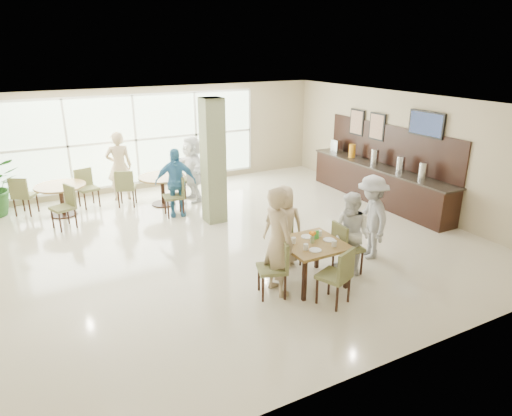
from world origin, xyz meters
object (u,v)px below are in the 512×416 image
teen_left (278,241)px  round_table_left (61,192)px  adult_a (176,182)px  adult_b (192,169)px  adult_standing (119,166)px  teen_far (283,225)px  teen_right (352,234)px  round_table_right (162,182)px  buffet_counter (378,181)px  teen_standing (371,217)px  main_table (312,248)px

teen_left → round_table_left: bearing=21.2°
adult_a → adult_b: (0.75, 0.88, 0.03)m
adult_a → adult_standing: bearing=132.4°
round_table_left → teen_far: (3.32, -4.64, 0.16)m
round_table_left → adult_b: (3.15, -0.40, 0.26)m
teen_far → teen_right: size_ratio=1.01×
round_table_right → adult_standing: adult_standing is taller
buffet_counter → round_table_left: bearing=159.6°
buffet_counter → teen_standing: (-2.45, -2.45, 0.25)m
round_table_right → adult_a: adult_a is taller
main_table → round_table_right: same height
round_table_right → buffet_counter: size_ratio=0.25×
round_table_right → teen_standing: teen_standing is taller
round_table_right → teen_left: (0.33, -5.15, 0.32)m
teen_far → adult_standing: bearing=-52.3°
main_table → teen_right: 0.83m
teen_standing → adult_a: size_ratio=0.99×
teen_far → adult_a: size_ratio=0.92×
teen_far → round_table_right: bearing=-58.8°
round_table_right → buffet_counter: 5.54m
main_table → buffet_counter: 4.90m
teen_far → adult_b: (-0.17, 4.24, 0.10)m
teen_left → teen_right: size_ratio=1.22×
round_table_right → adult_a: 0.94m
round_table_left → buffet_counter: (7.35, -2.74, -0.03)m
teen_left → teen_standing: size_ratio=1.12×
main_table → adult_standing: size_ratio=0.56×
teen_left → adult_b: (0.46, 5.11, -0.06)m
teen_far → teen_standing: bearing=179.3°
main_table → teen_standing: teen_standing is taller
round_table_left → round_table_right: (2.35, -0.37, 0.00)m
round_table_right → teen_standing: bearing=-62.1°
buffet_counter → teen_right: bearing=-138.7°
buffet_counter → adult_a: size_ratio=2.89×
teen_right → teen_standing: 0.83m
main_table → adult_b: (-0.18, 5.14, 0.18)m
teen_standing → adult_b: 5.10m
teen_far → adult_standing: size_ratio=0.83×
adult_a → adult_standing: size_ratio=0.90×
main_table → adult_standing: bearing=106.7°
teen_far → adult_a: adult_a is taller
main_table → teen_far: size_ratio=0.67×
round_table_left → adult_standing: adult_standing is taller
round_table_right → adult_standing: (-0.84, 0.91, 0.31)m
round_table_right → teen_far: (0.97, -4.28, 0.16)m
teen_far → teen_standing: teen_standing is taller
buffet_counter → adult_standing: bearing=150.7°
adult_a → buffet_counter: bearing=-0.2°
teen_left → teen_standing: (2.22, 0.32, -0.10)m
main_table → teen_left: size_ratio=0.56×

